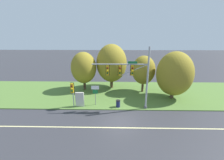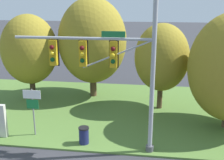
# 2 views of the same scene
# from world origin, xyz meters

# --- Properties ---
(ground_plane) EXTENTS (160.00, 160.00, 0.00)m
(ground_plane) POSITION_xyz_m (0.00, 0.00, 0.00)
(ground_plane) COLOR #333338
(lane_stripe) EXTENTS (36.00, 0.16, 0.01)m
(lane_stripe) POSITION_xyz_m (0.00, -1.20, 0.00)
(lane_stripe) COLOR beige
(lane_stripe) RESTS_ON ground
(grass_verge) EXTENTS (48.00, 11.50, 0.10)m
(grass_verge) POSITION_xyz_m (0.00, 8.25, 0.05)
(grass_verge) COLOR #517533
(grass_verge) RESTS_ON ground
(traffic_signal_mast) EXTENTS (6.86, 0.49, 7.73)m
(traffic_signal_mast) POSITION_xyz_m (1.41, 2.94, 4.57)
(traffic_signal_mast) COLOR #9EA0A5
(traffic_signal_mast) RESTS_ON grass_verge
(pedestrian_signal_near_kerb) EXTENTS (0.46, 0.55, 3.28)m
(pedestrian_signal_near_kerb) POSITION_xyz_m (-5.82, 3.07, 2.49)
(pedestrian_signal_near_kerb) COLOR #9EA0A5
(pedestrian_signal_near_kerb) RESTS_ON grass_verge
(route_sign_post) EXTENTS (1.01, 0.08, 2.72)m
(route_sign_post) POSITION_xyz_m (-3.05, 3.80, 1.95)
(route_sign_post) COLOR slate
(route_sign_post) RESTS_ON grass_verge
(tree_nearest_road) EXTENTS (4.16, 4.16, 6.36)m
(tree_nearest_road) POSITION_xyz_m (-5.68, 9.75, 3.85)
(tree_nearest_road) COLOR #423021
(tree_nearest_road) RESTS_ON grass_verge
(tree_left_of_mast) EXTENTS (5.13, 5.13, 7.56)m
(tree_left_of_mast) POSITION_xyz_m (-1.09, 10.75, 4.44)
(tree_left_of_mast) COLOR #4C3823
(tree_left_of_mast) RESTS_ON grass_verge
(tree_behind_signpost) EXTENTS (3.66, 3.66, 5.91)m
(tree_behind_signpost) POSITION_xyz_m (4.04, 8.86, 3.71)
(tree_behind_signpost) COLOR #4C3823
(tree_behind_signpost) RESTS_ON grass_verge
(tree_mid_verge) EXTENTS (5.06, 5.06, 6.84)m
(tree_mid_verge) POSITION_xyz_m (7.97, 6.36, 3.77)
(tree_mid_verge) COLOR brown
(tree_mid_verge) RESTS_ON grass_verge
(info_kiosk) EXTENTS (1.10, 0.24, 1.90)m
(info_kiosk) POSITION_xyz_m (-5.04, 3.36, 1.04)
(info_kiosk) COLOR beige
(info_kiosk) RESTS_ON grass_verge
(trash_bin) EXTENTS (0.56, 0.56, 0.93)m
(trash_bin) POSITION_xyz_m (-0.06, 3.23, 0.57)
(trash_bin) COLOR #191E4C
(trash_bin) RESTS_ON grass_verge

